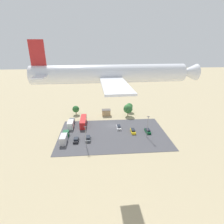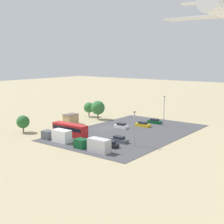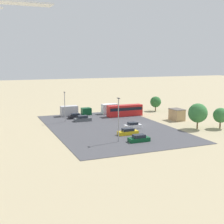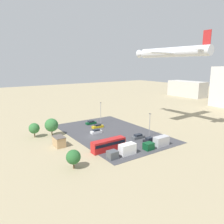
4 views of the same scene
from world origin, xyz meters
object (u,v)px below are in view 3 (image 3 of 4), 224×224
bus (125,110)px  parked_truck_0 (74,111)px  parked_car_0 (139,139)px  parked_car_4 (128,132)px  shed_building (177,115)px  parked_truck_1 (114,109)px  parked_car_2 (133,126)px  parked_car_3 (83,119)px  parked_car_1 (75,116)px

bus → parked_truck_0: bus is taller
parked_car_0 → parked_car_4: bearing=-4.2°
shed_building → parked_truck_1: shed_building is taller
parked_car_4 → parked_car_2: bearing=-35.2°
bus → parked_car_3: 14.56m
parked_car_0 → parked_car_3: size_ratio=0.95×
bus → parked_car_0: 30.03m
shed_building → parked_car_0: size_ratio=1.03×
parked_car_4 → shed_building: bearing=-62.4°
bus → parked_car_3: (-2.92, 14.22, -1.15)m
shed_building → parked_truck_0: size_ratio=0.49×
parked_car_0 → parked_truck_0: bearing=7.1°
bus → parked_truck_0: size_ratio=1.16×
bus → parked_car_0: (-28.39, 9.74, -1.18)m
parked_car_1 → parked_truck_0: parked_truck_0 is taller
shed_building → bus: bus is taller
parked_truck_0 → parked_car_2: bearing=21.2°
parked_car_3 → parked_truck_1: bearing=123.3°
shed_building → parked_truck_0: shed_building is taller
parked_car_2 → bus: bearing=162.2°
shed_building → parked_car_3: 26.66m
parked_car_4 → parked_car_1: bearing=13.6°
parked_truck_0 → parked_car_0: bearing=7.1°
parked_car_4 → parked_truck_0: bearing=9.6°
parked_car_3 → parked_truck_0: size_ratio=0.50×
parked_car_2 → parked_truck_0: parked_truck_0 is taller
bus → parked_truck_0: 15.49m
parked_car_2 → parked_car_4: (-5.73, 4.03, -0.02)m
bus → parked_car_4: bearing=157.2°
shed_building → parked_car_3: size_ratio=0.98×
parked_car_1 → bus: bearing=83.3°
bus → parked_car_3: size_ratio=2.32×
parked_car_4 → parked_truck_0: (28.46, 4.80, 0.78)m
bus → parked_car_4: 23.90m
parked_car_3 → parked_truck_1: size_ratio=0.53×
parked_truck_0 → shed_building: bearing=54.6°
parked_car_3 → parked_car_4: parked_car_3 is taller
parked_car_4 → parked_car_3: bearing=14.5°
parked_car_0 → parked_truck_0: size_ratio=0.47×
bus → parked_car_2: bearing=162.2°
parked_car_4 → parked_truck_0: size_ratio=0.50×
parked_car_3 → parked_truck_1: (8.51, -12.93, 0.76)m
parked_car_1 → parked_car_2: 20.52m
bus → parked_car_0: size_ratio=2.45×
parked_car_0 → parked_car_1: parked_car_1 is taller
bus → parked_car_2: size_ratio=2.54×
parked_car_2 → parked_car_0: bearing=-20.4°
shed_building → bus: size_ratio=0.42×
parked_truck_0 → parked_truck_1: (-0.88, -12.79, 0.02)m
parked_car_1 → parked_truck_0: 4.86m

